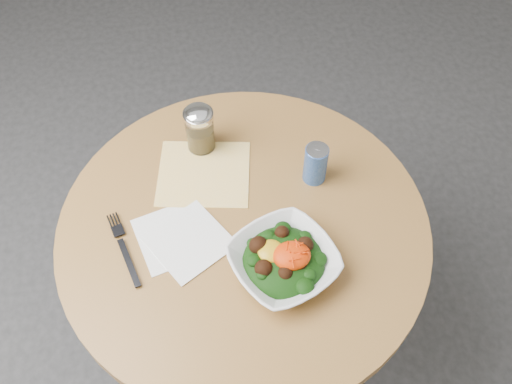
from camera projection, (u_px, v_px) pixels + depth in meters
ground at (247, 340)px, 1.98m from camera, size 6.00×6.00×0.00m
table at (245, 263)px, 1.53m from camera, size 0.90×0.90×0.75m
cloth_napkin at (204, 174)px, 1.46m from camera, size 0.27×0.25×0.00m
paper_napkins at (182, 238)px, 1.35m from camera, size 0.25×0.24×0.00m
salad_bowl at (284, 261)px, 1.28m from camera, size 0.30×0.30×0.09m
fork at (123, 246)px, 1.33m from camera, size 0.07×0.21×0.00m
spice_shaker at (200, 129)px, 1.46m from camera, size 0.08×0.08×0.14m
beverage_can at (316, 164)px, 1.41m from camera, size 0.06×0.06×0.11m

